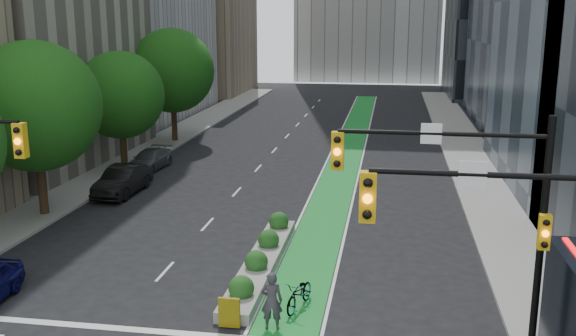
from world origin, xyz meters
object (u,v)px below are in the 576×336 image
(bicycle, at_px, (300,294))
(parked_car_left_far, at_px, (149,160))
(median_planter, at_px, (262,259))
(parked_car_left_mid, at_px, (123,180))
(cyclist, at_px, (272,301))

(bicycle, relative_size, parked_car_left_far, 0.45)
(median_planter, distance_m, bicycle, 3.95)
(bicycle, distance_m, parked_car_left_mid, 17.59)
(parked_car_left_mid, distance_m, parked_car_left_far, 6.07)
(parked_car_left_far, bearing_deg, bicycle, -51.81)
(median_planter, relative_size, bicycle, 5.13)
(parked_car_left_far, bearing_deg, parked_car_left_mid, -78.65)
(median_planter, bearing_deg, bicycle, -59.23)
(median_planter, distance_m, cyclist, 5.26)
(parked_car_left_mid, bearing_deg, parked_car_left_far, 98.44)
(median_planter, height_order, parked_car_left_far, parked_car_left_far)
(cyclist, bearing_deg, parked_car_left_far, -66.72)
(parked_car_left_mid, relative_size, parked_car_left_far, 1.09)
(median_planter, relative_size, cyclist, 5.27)
(median_planter, xyz_separation_m, parked_car_left_mid, (-9.95, 9.50, 0.43))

